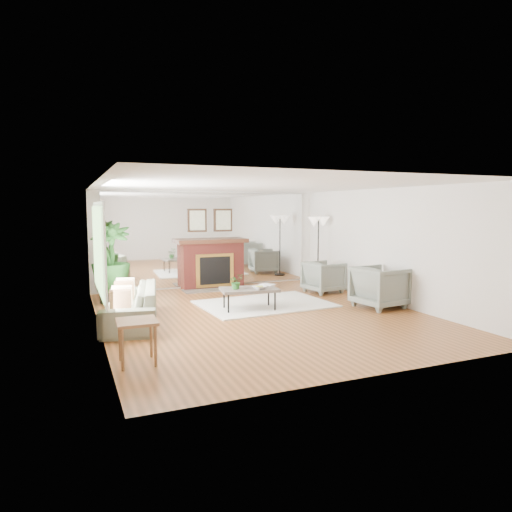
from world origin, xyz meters
name	(u,v)px	position (x,y,z in m)	size (l,w,h in m)	color
ground	(263,315)	(0.00, 0.00, 0.00)	(7.00, 7.00, 0.00)	brown
wall_left	(98,258)	(-2.99, 0.00, 1.25)	(0.02, 7.00, 2.50)	silver
wall_right	(389,246)	(2.99, 0.00, 1.25)	(0.02, 7.00, 2.50)	silver
wall_back	(210,239)	(0.00, 3.49, 1.25)	(6.00, 0.02, 2.50)	silver
mirror_panel	(210,239)	(0.00, 3.47, 1.25)	(5.40, 0.04, 2.40)	silver
window_panel	(98,249)	(-2.96, 0.40, 1.35)	(0.04, 2.40, 1.50)	#B2E09E
fireplace	(213,263)	(0.00, 3.26, 0.66)	(1.85, 0.83, 2.05)	maroon
area_rug	(265,304)	(0.41, 0.85, 0.01)	(2.70, 1.93, 0.03)	white
coffee_table	(249,290)	(-0.10, 0.47, 0.42)	(1.22, 0.82, 0.46)	#5F544B
sofa	(131,305)	(-2.45, 0.34, 0.34)	(2.30, 0.90, 0.67)	slate
armchair_back	(324,277)	(2.34, 1.62, 0.38)	(0.82, 0.84, 0.76)	gray
armchair_front	(380,287)	(2.53, -0.32, 0.43)	(0.93, 0.95, 0.87)	gray
side_table	(137,327)	(-2.65, -1.91, 0.50)	(0.54, 0.54, 0.59)	olive
potted_ficus	(111,260)	(-2.60, 2.36, 0.93)	(0.99, 0.99, 1.75)	#29251E
floor_lamp	(318,227)	(2.57, 2.30, 1.57)	(0.60, 0.33, 1.84)	black
tabletop_plant	(236,281)	(-0.37, 0.48, 0.61)	(0.28, 0.24, 0.31)	#286425
fruit_bowl	(259,287)	(0.05, 0.30, 0.49)	(0.26, 0.26, 0.07)	olive
book	(264,285)	(0.30, 0.61, 0.47)	(0.21, 0.29, 0.02)	olive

